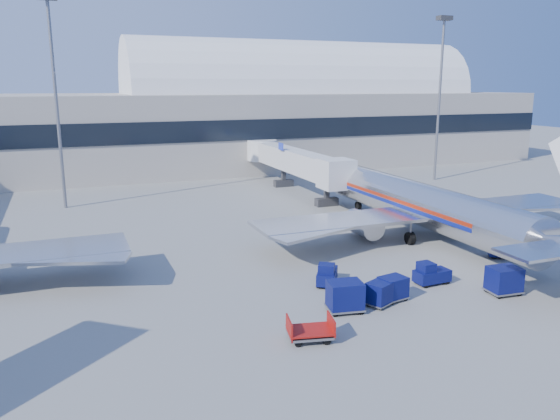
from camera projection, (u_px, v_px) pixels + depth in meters
name	position (u px, v px, depth m)	size (l,w,h in m)	color
ground	(354.00, 267.00, 41.19)	(260.00, 260.00, 0.00)	gray
terminal	(103.00, 124.00, 85.27)	(170.00, 28.15, 21.00)	#B2AA9E
airliner_main	(430.00, 207.00, 48.21)	(32.00, 37.26, 12.07)	silver
jetbridge_near	(290.00, 160.00, 70.94)	(4.40, 27.50, 6.25)	silver
mast_west	(54.00, 72.00, 57.83)	(2.00, 1.20, 22.60)	slate
mast_east	(441.00, 75.00, 75.85)	(2.00, 1.20, 22.60)	slate
barrier_near	(518.00, 232.00, 49.38)	(3.00, 0.55, 0.90)	#9E9E96
barrier_mid	(546.00, 228.00, 50.57)	(3.00, 0.55, 0.90)	#9E9E96
tug_lead	(431.00, 274.00, 37.55)	(2.50, 1.31, 1.61)	#090E4A
tug_right	(503.00, 249.00, 43.24)	(2.61, 2.27, 1.53)	#090E4A
tug_left	(327.00, 274.00, 37.44)	(2.38, 2.75, 1.61)	#090E4A
cart_train_a	(393.00, 288.00, 34.68)	(1.97, 1.63, 1.55)	#090E4A
cart_train_b	(380.00, 293.00, 33.91)	(2.10, 1.91, 1.51)	#090E4A
cart_train_c	(345.00, 296.00, 32.91)	(2.39, 1.98, 1.89)	#090E4A
cart_solo_near	(504.00, 280.00, 35.67)	(2.20, 1.75, 1.83)	#090E4A
cart_open_red	(311.00, 332.00, 29.28)	(2.71, 2.17, 0.65)	slate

